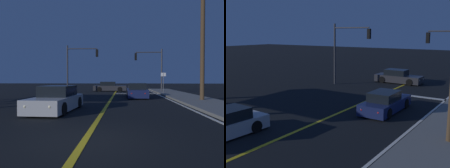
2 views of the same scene
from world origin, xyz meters
The scene contains 7 objects.
sidewalk_right centered at (6.69, 10.41, 0.07)m, with size 3.20×37.48×0.15m, color slate.
lane_line_center centered at (0.00, 10.41, 0.01)m, with size 0.20×35.40×0.01m, color gold.
lane_line_edge_right centered at (4.84, 10.41, 0.01)m, with size 0.16×35.40×0.01m, color silver.
stop_bar centered at (2.54, 19.32, 0.01)m, with size 5.09×0.50×0.01m, color silver.
car_following_oncoming_navy centered at (2.28, 14.04, 0.58)m, with size 1.87×4.62×1.34m.
car_side_waiting_charcoal centered at (-0.95, 24.33, 0.58)m, with size 4.64×1.91×1.34m.
traffic_signal_far_left centered at (-4.51, 20.22, 3.90)m, with size 3.91×0.28×5.85m.
Camera 2 is at (9.49, -2.34, 5.09)m, focal length 45.10 mm.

